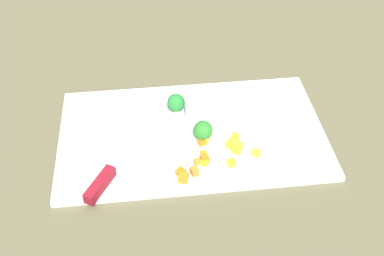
% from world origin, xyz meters
% --- Properties ---
extents(ground_plane, '(4.00, 4.00, 0.00)m').
position_xyz_m(ground_plane, '(0.00, 0.00, 0.00)').
color(ground_plane, brown).
extents(cutting_board, '(0.53, 0.31, 0.01)m').
position_xyz_m(cutting_board, '(0.00, 0.00, 0.01)').
color(cutting_board, white).
rests_on(cutting_board, ground_plane).
extents(prep_bowl, '(0.09, 0.09, 0.04)m').
position_xyz_m(prep_bowl, '(-0.04, -0.04, 0.03)').
color(prep_bowl, white).
rests_on(prep_bowl, cutting_board).
extents(chef_knife, '(0.19, 0.30, 0.02)m').
position_xyz_m(chef_knife, '(0.15, 0.08, 0.02)').
color(chef_knife, silver).
rests_on(chef_knife, cutting_board).
extents(carrot_dice_0, '(0.01, 0.01, 0.01)m').
position_xyz_m(carrot_dice_0, '(-0.01, 0.07, 0.02)').
color(carrot_dice_0, orange).
rests_on(carrot_dice_0, cutting_board).
extents(carrot_dice_1, '(0.02, 0.02, 0.01)m').
position_xyz_m(carrot_dice_1, '(0.03, 0.13, 0.02)').
color(carrot_dice_1, orange).
rests_on(carrot_dice_1, cutting_board).
extents(carrot_dice_2, '(0.02, 0.02, 0.01)m').
position_xyz_m(carrot_dice_2, '(0.01, 0.11, 0.02)').
color(carrot_dice_2, orange).
rests_on(carrot_dice_2, cutting_board).
extents(carrot_dice_3, '(0.02, 0.02, 0.01)m').
position_xyz_m(carrot_dice_3, '(-0.02, 0.04, 0.02)').
color(carrot_dice_3, orange).
rests_on(carrot_dice_3, cutting_board).
extents(carrot_dice_4, '(0.02, 0.02, 0.02)m').
position_xyz_m(carrot_dice_4, '(-0.01, 0.09, 0.02)').
color(carrot_dice_4, orange).
rests_on(carrot_dice_4, cutting_board).
extents(carrot_dice_5, '(0.02, 0.02, 0.01)m').
position_xyz_m(carrot_dice_5, '(0.03, 0.11, 0.02)').
color(carrot_dice_5, orange).
rests_on(carrot_dice_5, cutting_board).
extents(carrot_dice_6, '(0.01, 0.01, 0.01)m').
position_xyz_m(carrot_dice_6, '(0.00, 0.09, 0.02)').
color(carrot_dice_6, orange).
rests_on(carrot_dice_6, cutting_board).
extents(pepper_dice_0, '(0.03, 0.03, 0.02)m').
position_xyz_m(pepper_dice_0, '(-0.07, 0.05, 0.02)').
color(pepper_dice_0, yellow).
rests_on(pepper_dice_0, cutting_board).
extents(pepper_dice_1, '(0.02, 0.02, 0.02)m').
position_xyz_m(pepper_dice_1, '(-0.08, 0.06, 0.02)').
color(pepper_dice_1, yellow).
rests_on(pepper_dice_1, cutting_board).
extents(pepper_dice_2, '(0.02, 0.01, 0.01)m').
position_xyz_m(pepper_dice_2, '(-0.08, 0.03, 0.02)').
color(pepper_dice_2, yellow).
rests_on(pepper_dice_2, cutting_board).
extents(pepper_dice_3, '(0.02, 0.02, 0.01)m').
position_xyz_m(pepper_dice_3, '(-0.12, 0.08, 0.02)').
color(pepper_dice_3, yellow).
rests_on(pepper_dice_3, cutting_board).
extents(pepper_dice_4, '(0.02, 0.02, 0.01)m').
position_xyz_m(pepper_dice_4, '(-0.06, 0.10, 0.02)').
color(pepper_dice_4, yellow).
rests_on(pepper_dice_4, cutting_board).
extents(pepper_dice_5, '(0.03, 0.03, 0.02)m').
position_xyz_m(pepper_dice_5, '(-0.02, 0.03, 0.02)').
color(pepper_dice_5, yellow).
rests_on(pepper_dice_5, cutting_board).
extents(pepper_dice_6, '(0.02, 0.02, 0.01)m').
position_xyz_m(pepper_dice_6, '(-0.01, 0.09, 0.02)').
color(pepper_dice_6, yellow).
rests_on(pepper_dice_6, cutting_board).
extents(broccoli_floret_0, '(0.04, 0.04, 0.04)m').
position_xyz_m(broccoli_floret_0, '(-0.02, 0.02, 0.03)').
color(broccoli_floret_0, '#90B460').
rests_on(broccoli_floret_0, cutting_board).
extents(broccoli_floret_1, '(0.04, 0.04, 0.04)m').
position_xyz_m(broccoli_floret_1, '(0.03, -0.07, 0.04)').
color(broccoli_floret_1, '#95C254').
rests_on(broccoli_floret_1, cutting_board).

